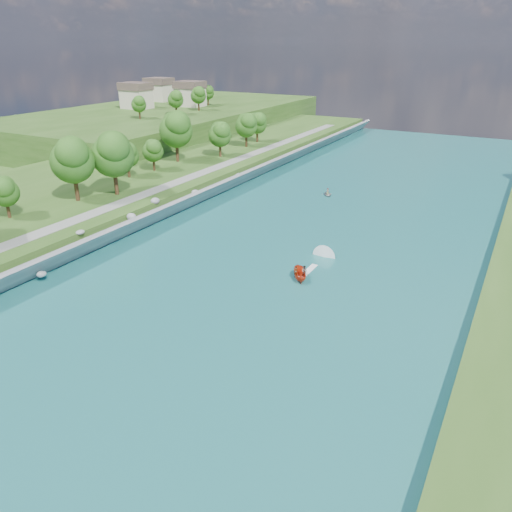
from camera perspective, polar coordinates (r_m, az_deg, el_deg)
The scene contains 10 objects.
ground at distance 62.08m, azimuth -3.59°, elevation -5.58°, with size 260.00×260.00×0.00m, color #2D5119.
river_water at distance 77.95m, azimuth 4.26°, elevation 0.70°, with size 55.00×240.00×0.10m, color #1A6563.
berm_west at distance 106.92m, azimuth -20.96°, elevation 6.48°, with size 45.00×240.00×3.50m, color #2D5119.
ridge_west at distance 181.60m, azimuth -9.93°, elevation 14.95°, with size 60.00×120.00×9.00m, color #2D5119.
riprap_bank at distance 89.98m, azimuth -11.02°, elevation 4.67°, with size 4.44×236.00×4.47m.
riverside_path at distance 94.11m, azimuth -14.03°, elevation 6.33°, with size 3.00×200.00×0.10m, color gray.
ridge_houses at distance 188.31m, azimuth -10.69°, elevation 17.89°, with size 29.50×29.50×8.40m.
trees_ridge at distance 168.43m, azimuth -8.25°, elevation 17.40°, with size 10.80×42.81×8.92m.
motorboat at distance 69.46m, azimuth 5.57°, elevation -1.65°, with size 3.60×18.90×1.93m.
raft at distance 106.72m, azimuth 8.18°, elevation 7.05°, with size 3.31×3.63×1.56m.
Camera 1 is at (29.56, -45.62, 29.98)m, focal length 35.00 mm.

